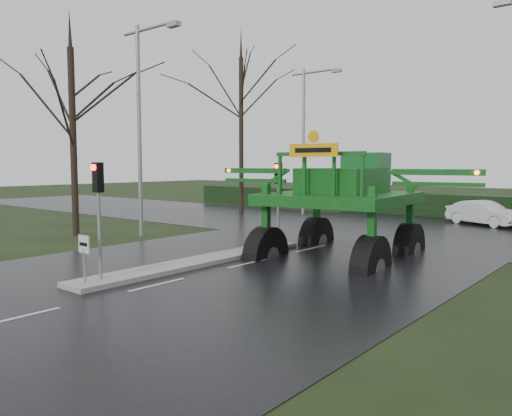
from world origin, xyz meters
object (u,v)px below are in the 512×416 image
Objects in this scene: street_light_left_near at (143,111)px; traffic_signal_near at (98,195)px; traffic_signal_mid at (278,186)px; street_light_left_far at (307,128)px; keep_left_sign at (84,251)px; white_sedan at (483,226)px; crop_sprayer at (270,184)px.

traffic_signal_near is at bearing -45.47° from street_light_left_near.
traffic_signal_mid is 0.35× the size of street_light_left_far.
street_light_left_near is at bearing -167.79° from traffic_signal_mid.
street_light_left_far is at bearing 107.78° from keep_left_sign.
keep_left_sign is at bearing -90.00° from traffic_signal_mid.
street_light_left_near is 2.38× the size of white_sedan.
keep_left_sign is 11.32m from street_light_left_near.
white_sedan is (4.53, 22.39, -1.06)m from keep_left_sign.
traffic_signal_near is 8.50m from traffic_signal_mid.
street_light_left_near reaches higher than traffic_signal_near.
crop_sprayer is (0.94, -1.76, 0.13)m from traffic_signal_mid.
traffic_signal_near is at bearing 90.00° from keep_left_sign.
traffic_signal_mid is (0.00, 8.99, 1.53)m from keep_left_sign.
street_light_left_far is at bearing 113.33° from crop_sprayer.
crop_sprayer is (7.83, -0.27, -3.27)m from street_light_left_near.
keep_left_sign is 0.32× the size of white_sedan.
white_sedan is (11.42, 0.89, -5.99)m from street_light_left_far.
street_light_left_near reaches higher than keep_left_sign.
street_light_left_near is 19.70m from white_sedan.
crop_sprayer is (7.83, -14.27, -3.27)m from street_light_left_far.
keep_left_sign is 0.38× the size of traffic_signal_mid.
keep_left_sign is at bearing -168.76° from white_sedan.
traffic_signal_near is 10.40m from street_light_left_near.
keep_left_sign is 1.61m from traffic_signal_near.
crop_sprayer is at bearing -61.23° from street_light_left_far.
street_light_left_far is at bearing 90.00° from street_light_left_near.
street_light_left_far is at bearing 117.14° from white_sedan.
crop_sprayer is 2.45× the size of white_sedan.
traffic_signal_mid is 2.00m from crop_sprayer.
traffic_signal_mid is at bearing 90.00° from traffic_signal_near.
traffic_signal_mid is 0.35× the size of street_light_left_near.
street_light_left_near is (-6.89, -1.49, 3.40)m from traffic_signal_mid.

